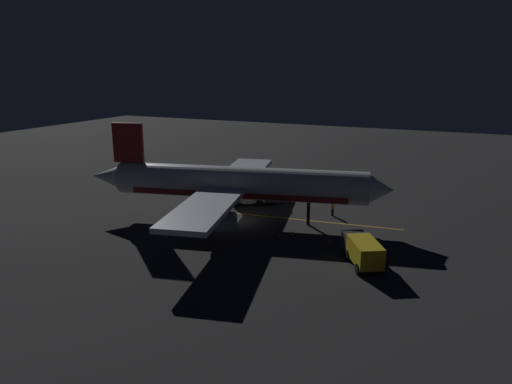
{
  "coord_description": "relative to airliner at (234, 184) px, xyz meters",
  "views": [
    {
      "loc": [
        44.87,
        22.45,
        16.57
      ],
      "look_at": [
        0.0,
        2.0,
        3.5
      ],
      "focal_mm": 32.99,
      "sensor_mm": 36.0,
      "label": 1
    }
  ],
  "objects": [
    {
      "name": "catering_truck",
      "position": [
        -6.51,
        -0.81,
        -2.89
      ],
      "size": [
        4.43,
        6.24,
        2.39
      ],
      "color": "silver",
      "rests_on": "ground_plane"
    },
    {
      "name": "traffic_cone_near_right",
      "position": [
        2.7,
        11.72,
        -3.87
      ],
      "size": [
        0.5,
        0.5,
        0.55
      ],
      "color": "#EA590F",
      "rests_on": "ground_plane"
    },
    {
      "name": "ground_crew_worker",
      "position": [
        -6.12,
        9.54,
        -3.24
      ],
      "size": [
        0.4,
        0.4,
        1.74
      ],
      "color": "black",
      "rests_on": "ground_plane"
    },
    {
      "name": "apron_guide_stripe",
      "position": [
        -2.89,
        4.55,
        -4.12
      ],
      "size": [
        3.27,
        26.54,
        0.01
      ],
      "primitive_type": "cube",
      "rotation": [
        0.0,
        0.0,
        0.11
      ],
      "color": "gold",
      "rests_on": "ground_plane"
    },
    {
      "name": "ground_plane",
      "position": [
        -0.13,
        0.55,
        -4.22
      ],
      "size": [
        180.0,
        180.0,
        0.2
      ],
      "primitive_type": "cube",
      "color": "#29292A"
    },
    {
      "name": "traffic_cone_under_wing",
      "position": [
        2.12,
        7.72,
        -3.87
      ],
      "size": [
        0.5,
        0.5,
        0.55
      ],
      "color": "#EA590F",
      "rests_on": "ground_plane"
    },
    {
      "name": "baggage_truck",
      "position": [
        6.18,
        15.6,
        -2.93
      ],
      "size": [
        6.31,
        4.79,
        2.26
      ],
      "color": "gold",
      "rests_on": "ground_plane"
    },
    {
      "name": "traffic_cone_near_left",
      "position": [
        2.72,
        5.71,
        -3.87
      ],
      "size": [
        0.5,
        0.5,
        0.55
      ],
      "color": "#EA590F",
      "rests_on": "ground_plane"
    },
    {
      "name": "airliner",
      "position": [
        0.0,
        0.0,
        0.0
      ],
      "size": [
        31.04,
        33.95,
        10.59
      ],
      "color": "silver",
      "rests_on": "ground_plane"
    }
  ]
}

